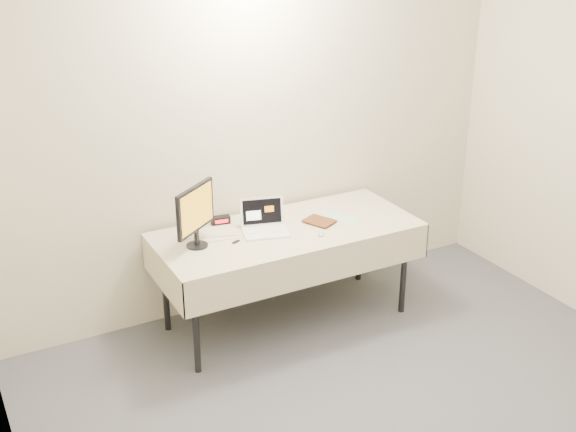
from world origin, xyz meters
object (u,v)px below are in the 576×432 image
book (313,213)px  table (287,237)px  monitor (195,212)px  laptop (264,224)px

book → table: bearing=140.2°
table → monitor: monitor is taller
table → monitor: bearing=177.4°
table → monitor: 0.73m
table → laptop: 0.20m
table → book: size_ratio=8.91×
laptop → monitor: 0.54m
laptop → monitor: (-0.51, -0.02, 0.20)m
monitor → book: (0.84, -0.08, -0.14)m
table → book: (0.18, -0.05, 0.17)m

